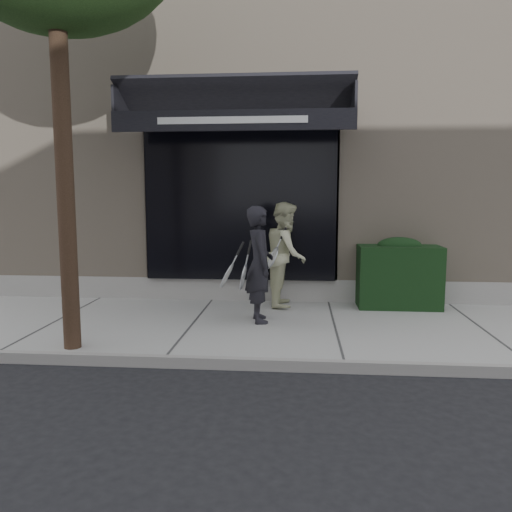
{
  "coord_description": "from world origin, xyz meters",
  "views": [
    {
      "loc": [
        -0.52,
        -6.88,
        1.95
      ],
      "look_at": [
        -1.16,
        0.6,
        1.01
      ],
      "focal_mm": 35.0,
      "sensor_mm": 36.0,
      "label": 1
    }
  ],
  "objects": [
    {
      "name": "ground",
      "position": [
        0.0,
        0.0,
        0.0
      ],
      "size": [
        80.0,
        80.0,
        0.0
      ],
      "primitive_type": "plane",
      "color": "black",
      "rests_on": "ground"
    },
    {
      "name": "sidewalk",
      "position": [
        0.0,
        0.0,
        0.06
      ],
      "size": [
        20.0,
        3.0,
        0.12
      ],
      "primitive_type": "cube",
      "color": "#9F9F9A",
      "rests_on": "ground"
    },
    {
      "name": "curb",
      "position": [
        0.0,
        -1.55,
        0.07
      ],
      "size": [
        20.0,
        0.1,
        0.14
      ],
      "primitive_type": "cube",
      "color": "gray",
      "rests_on": "ground"
    },
    {
      "name": "building_facade",
      "position": [
        -0.01,
        4.96,
        2.74
      ],
      "size": [
        14.3,
        8.04,
        5.64
      ],
      "color": "tan",
      "rests_on": "ground"
    },
    {
      "name": "hedge",
      "position": [
        1.1,
        1.25,
        0.66
      ],
      "size": [
        1.3,
        0.7,
        1.14
      ],
      "color": "black",
      "rests_on": "sidewalk"
    },
    {
      "name": "pedestrian_front",
      "position": [
        -1.07,
        0.13,
        0.95
      ],
      "size": [
        0.78,
        0.84,
        1.66
      ],
      "color": "black",
      "rests_on": "sidewalk"
    },
    {
      "name": "pedestrian_back",
      "position": [
        -0.72,
        1.2,
        0.97
      ],
      "size": [
        0.65,
        0.88,
        1.7
      ],
      "color": "beige",
      "rests_on": "sidewalk"
    }
  ]
}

